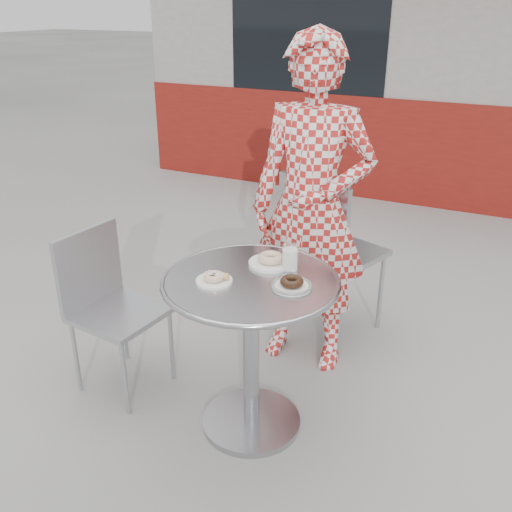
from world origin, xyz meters
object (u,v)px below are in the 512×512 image
at_px(chair_left, 122,342).
at_px(seated_person, 311,209).
at_px(chair_far, 332,284).
at_px(plate_checker, 292,284).
at_px(plate_near, 215,278).
at_px(milk_cup, 290,258).
at_px(plate_far, 271,260).
at_px(bistro_table, 251,318).

xyz_separation_m(chair_left, seated_person, (0.75, 0.67, 0.62)).
bearing_deg(chair_far, seated_person, 103.76).
distance_m(seated_person, plate_checker, 0.69).
xyz_separation_m(plate_near, milk_cup, (0.23, 0.25, 0.04)).
distance_m(chair_far, chair_left, 1.26).
height_order(seated_person, milk_cup, seated_person).
relative_size(plate_far, milk_cup, 1.71).
distance_m(plate_near, milk_cup, 0.34).
height_order(bistro_table, plate_far, plate_far).
bearing_deg(bistro_table, plate_checker, 1.33).
bearing_deg(bistro_table, seated_person, 88.83).
distance_m(chair_left, plate_near, 0.81).
relative_size(chair_far, seated_person, 0.57).
height_order(chair_left, plate_near, chair_left).
bearing_deg(milk_cup, chair_left, -168.89).
xyz_separation_m(chair_left, milk_cup, (0.84, 0.17, 0.57)).
distance_m(chair_left, plate_far, 0.93).
relative_size(seated_person, plate_far, 8.91).
height_order(plate_far, plate_near, plate_far).
height_order(chair_left, plate_checker, chair_left).
relative_size(plate_far, plate_near, 1.27).
xyz_separation_m(chair_far, chair_left, (-0.78, -1.00, -0.05)).
bearing_deg(seated_person, bistro_table, -93.88).
xyz_separation_m(seated_person, plate_far, (0.00, -0.49, -0.08)).
bearing_deg(milk_cup, seated_person, 100.93).
distance_m(seated_person, plate_near, 0.77).
distance_m(chair_far, plate_checker, 1.10).
relative_size(bistro_table, plate_checker, 4.59).
bearing_deg(chair_left, plate_checker, -82.77).
xyz_separation_m(bistro_table, plate_checker, (0.18, 0.00, 0.20)).
height_order(bistro_table, chair_left, chair_left).
bearing_deg(chair_left, plate_far, -70.16).
relative_size(chair_far, milk_cup, 8.62).
bearing_deg(milk_cup, plate_checker, -64.41).
bearing_deg(plate_checker, chair_left, -179.26).
height_order(chair_far, chair_left, chair_far).
xyz_separation_m(bistro_table, chair_left, (-0.73, -0.01, -0.33)).
bearing_deg(bistro_table, chair_left, -179.40).
bearing_deg(plate_near, bistro_table, 36.09).
bearing_deg(bistro_table, chair_far, 87.39).
xyz_separation_m(seated_person, plate_near, (-0.14, -0.75, -0.09)).
bearing_deg(chair_left, seated_person, -41.61).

